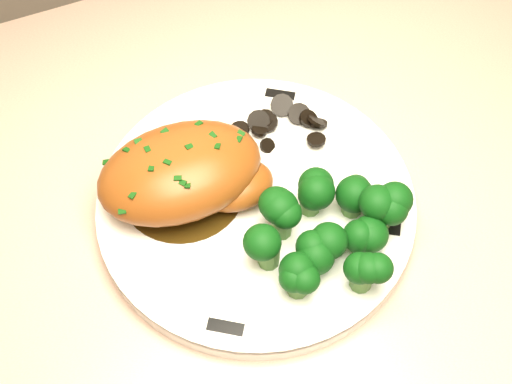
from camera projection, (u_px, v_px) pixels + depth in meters
name	position (u px, v px, depth m)	size (l,w,h in m)	color
counter	(192.00, 364.00, 0.97)	(2.10, 0.69, 1.03)	brown
plate	(256.00, 204.00, 0.59)	(0.29, 0.29, 0.02)	white
rim_accent_0	(280.00, 95.00, 0.65)	(0.03, 0.01, 0.00)	black
rim_accent_1	(123.00, 175.00, 0.59)	(0.03, 0.01, 0.00)	black
rim_accent_2	(225.00, 327.00, 0.51)	(0.03, 0.01, 0.00)	black
rim_accent_3	(395.00, 221.00, 0.57)	(0.03, 0.01, 0.00)	black
gravy_pool	(183.00, 190.00, 0.58)	(0.11, 0.11, 0.00)	#312109
chicken_breast	(187.00, 173.00, 0.56)	(0.15, 0.11, 0.06)	#964B19
mushroom_pile	(284.00, 134.00, 0.61)	(0.08, 0.06, 0.02)	black
broccoli_florets	(328.00, 233.00, 0.53)	(0.13, 0.11, 0.04)	#497632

